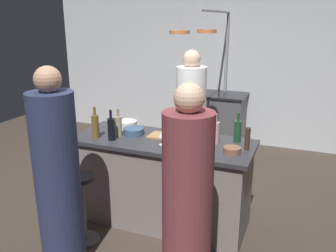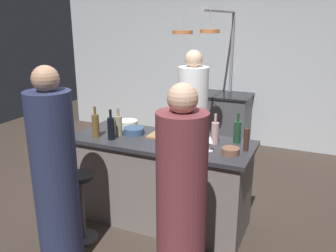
# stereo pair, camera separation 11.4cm
# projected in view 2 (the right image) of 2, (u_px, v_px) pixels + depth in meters

# --- Properties ---
(ground_plane) EXTENTS (9.00, 9.00, 0.00)m
(ground_plane) POSITION_uv_depth(u_px,v_px,m) (162.00, 219.00, 3.75)
(ground_plane) COLOR #382D26
(back_wall) EXTENTS (6.40, 0.16, 2.60)m
(back_wall) POSITION_uv_depth(u_px,v_px,m) (233.00, 66.00, 5.87)
(back_wall) COLOR #B2B7BC
(back_wall) RESTS_ON ground_plane
(kitchen_island) EXTENTS (1.80, 0.72, 0.90)m
(kitchen_island) POSITION_uv_depth(u_px,v_px,m) (162.00, 181.00, 3.62)
(kitchen_island) COLOR slate
(kitchen_island) RESTS_ON ground_plane
(stove_range) EXTENTS (0.80, 0.64, 0.89)m
(stove_range) POSITION_uv_depth(u_px,v_px,m) (225.00, 121.00, 5.77)
(stove_range) COLOR #47474C
(stove_range) RESTS_ON ground_plane
(chef) EXTENTS (0.36, 0.36, 1.71)m
(chef) POSITION_uv_depth(u_px,v_px,m) (192.00, 126.00, 4.30)
(chef) COLOR white
(chef) RESTS_ON ground_plane
(bar_stool_left) EXTENTS (0.28, 0.28, 0.68)m
(bar_stool_left) POSITION_uv_depth(u_px,v_px,m) (81.00, 204.00, 3.32)
(bar_stool_left) COLOR #4C4C51
(bar_stool_left) RESTS_ON ground_plane
(guest_left) EXTENTS (0.36, 0.36, 1.72)m
(guest_left) POSITION_uv_depth(u_px,v_px,m) (55.00, 178.00, 2.88)
(guest_left) COLOR #262D4C
(guest_left) RESTS_ON ground_plane
(bar_stool_right) EXTENTS (0.28, 0.28, 0.68)m
(bar_stool_right) POSITION_uv_depth(u_px,v_px,m) (190.00, 231.00, 2.90)
(bar_stool_right) COLOR #4C4C51
(bar_stool_right) RESTS_ON ground_plane
(guest_right) EXTENTS (0.35, 0.35, 1.67)m
(guest_right) POSITION_uv_depth(u_px,v_px,m) (181.00, 210.00, 2.46)
(guest_right) COLOR brown
(guest_right) RESTS_ON ground_plane
(overhead_pot_rack) EXTENTS (0.60, 1.57, 2.17)m
(overhead_pot_rack) POSITION_uv_depth(u_px,v_px,m) (214.00, 48.00, 4.95)
(overhead_pot_rack) COLOR gray
(overhead_pot_rack) RESTS_ON ground_plane
(cutting_board) EXTENTS (0.32, 0.22, 0.02)m
(cutting_board) POSITION_uv_depth(u_px,v_px,m) (165.00, 136.00, 3.57)
(cutting_board) COLOR #997047
(cutting_board) RESTS_ON kitchen_island
(pepper_mill) EXTENTS (0.05, 0.05, 0.21)m
(pepper_mill) POSITION_uv_depth(u_px,v_px,m) (246.00, 140.00, 3.17)
(pepper_mill) COLOR #382319
(pepper_mill) RESTS_ON kitchen_island
(wine_bottle_green) EXTENTS (0.07, 0.07, 0.30)m
(wine_bottle_green) POSITION_uv_depth(u_px,v_px,m) (237.00, 131.00, 3.38)
(wine_bottle_green) COLOR #193D23
(wine_bottle_green) RESTS_ON kitchen_island
(wine_bottle_dark) EXTENTS (0.07, 0.07, 0.31)m
(wine_bottle_dark) POSITION_uv_depth(u_px,v_px,m) (111.00, 128.00, 3.47)
(wine_bottle_dark) COLOR black
(wine_bottle_dark) RESTS_ON kitchen_island
(wine_bottle_rose) EXTENTS (0.07, 0.07, 0.30)m
(wine_bottle_rose) POSITION_uv_depth(u_px,v_px,m) (215.00, 133.00, 3.35)
(wine_bottle_rose) COLOR #B78C8E
(wine_bottle_rose) RESTS_ON kitchen_island
(wine_bottle_white) EXTENTS (0.07, 0.07, 0.29)m
(wine_bottle_white) POSITION_uv_depth(u_px,v_px,m) (119.00, 125.00, 3.58)
(wine_bottle_white) COLOR gray
(wine_bottle_white) RESTS_ON kitchen_island
(wine_bottle_amber) EXTENTS (0.07, 0.07, 0.32)m
(wine_bottle_amber) POSITION_uv_depth(u_px,v_px,m) (96.00, 125.00, 3.54)
(wine_bottle_amber) COLOR brown
(wine_bottle_amber) RESTS_ON kitchen_island
(wine_glass_near_right_guest) EXTENTS (0.07, 0.07, 0.15)m
(wine_glass_near_right_guest) POSITION_uv_depth(u_px,v_px,m) (161.00, 134.00, 3.32)
(wine_glass_near_right_guest) COLOR silver
(wine_glass_near_right_guest) RESTS_ON kitchen_island
(wine_glass_near_left_guest) EXTENTS (0.07, 0.07, 0.15)m
(wine_glass_near_left_guest) POSITION_uv_depth(u_px,v_px,m) (191.00, 133.00, 3.35)
(wine_glass_near_left_guest) COLOR silver
(wine_glass_near_left_guest) RESTS_ON kitchen_island
(wine_glass_by_chef) EXTENTS (0.07, 0.07, 0.15)m
(wine_glass_by_chef) POSITION_uv_depth(u_px,v_px,m) (210.00, 140.00, 3.16)
(wine_glass_by_chef) COLOR silver
(wine_glass_by_chef) RESTS_ON kitchen_island
(mixing_bowl_ceramic) EXTENTS (0.21, 0.21, 0.08)m
(mixing_bowl_ceramic) POSITION_uv_depth(u_px,v_px,m) (128.00, 124.00, 3.86)
(mixing_bowl_ceramic) COLOR silver
(mixing_bowl_ceramic) RESTS_ON kitchen_island
(mixing_bowl_wooden) EXTENTS (0.16, 0.16, 0.06)m
(mixing_bowl_wooden) POSITION_uv_depth(u_px,v_px,m) (231.00, 151.00, 3.12)
(mixing_bowl_wooden) COLOR brown
(mixing_bowl_wooden) RESTS_ON kitchen_island
(mixing_bowl_blue) EXTENTS (0.21, 0.21, 0.07)m
(mixing_bowl_blue) POSITION_uv_depth(u_px,v_px,m) (134.00, 131.00, 3.65)
(mixing_bowl_blue) COLOR #334C6B
(mixing_bowl_blue) RESTS_ON kitchen_island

